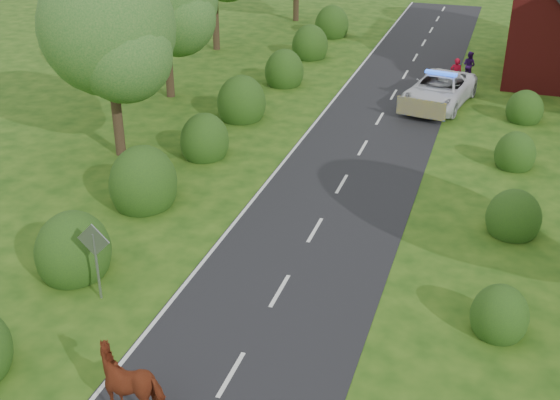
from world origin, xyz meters
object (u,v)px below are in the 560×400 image
(pedestrian_red, at_px, (456,74))
(pedestrian_purple, at_px, (469,65))
(road_sign, at_px, (95,250))
(police_van, at_px, (439,90))
(cow, at_px, (134,384))

(pedestrian_red, relative_size, pedestrian_purple, 1.11)
(road_sign, height_order, police_van, road_sign)
(pedestrian_purple, bearing_deg, pedestrian_red, 104.92)
(cow, relative_size, police_van, 0.33)
(pedestrian_red, height_order, pedestrian_purple, pedestrian_red)
(road_sign, relative_size, cow, 1.22)
(cow, bearing_deg, road_sign, -145.81)
(police_van, distance_m, pedestrian_red, 3.03)
(cow, height_order, pedestrian_red, pedestrian_red)
(pedestrian_purple, bearing_deg, police_van, 106.17)
(pedestrian_red, bearing_deg, road_sign, 72.04)
(police_van, distance_m, pedestrian_purple, 5.46)
(cow, height_order, pedestrian_purple, pedestrian_purple)
(pedestrian_purple, bearing_deg, cow, 107.62)
(police_van, relative_size, pedestrian_red, 3.55)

